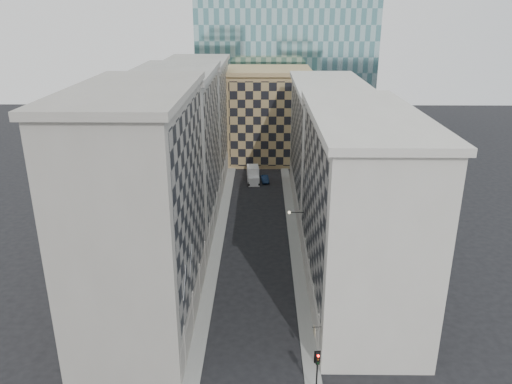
{
  "coord_description": "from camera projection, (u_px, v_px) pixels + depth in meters",
  "views": [
    {
      "loc": [
        0.74,
        -33.55,
        30.38
      ],
      "look_at": [
        0.15,
        14.67,
        12.39
      ],
      "focal_mm": 35.0,
      "sensor_mm": 36.0,
      "label": 1
    }
  ],
  "objects": [
    {
      "name": "traffic_light",
      "position": [
        317.0,
        364.0,
        40.4
      ],
      "size": [
        0.53,
        0.47,
        4.2
      ],
      "rotation": [
        0.0,
        0.0,
        0.09
      ],
      "color": "black",
      "rests_on": "sidewalk_east"
    },
    {
      "name": "dark_car",
      "position": [
        265.0,
        179.0,
        91.79
      ],
      "size": [
        1.75,
        3.85,
        1.22
      ],
      "primitive_type": "imported",
      "rotation": [
        0.0,
        0.0,
        0.13
      ],
      "color": "#10203C",
      "rests_on": "ground"
    },
    {
      "name": "bracket_lamp",
      "position": [
        291.0,
        212.0,
        62.32
      ],
      "size": [
        1.98,
        0.36,
        0.36
      ],
      "color": "black",
      "rests_on": "ground"
    },
    {
      "name": "box_truck",
      "position": [
        253.0,
        176.0,
        91.57
      ],
      "size": [
        2.47,
        5.23,
        2.79
      ],
      "rotation": [
        0.0,
        0.0,
        0.08
      ],
      "color": "white",
      "rests_on": "ground"
    },
    {
      "name": "bldg_left_b",
      "position": [
        178.0,
        153.0,
        69.14
      ],
      "size": [
        10.8,
        22.8,
        22.7
      ],
      "color": "gray",
      "rests_on": "ground"
    },
    {
      "name": "bldg_left_a",
      "position": [
        142.0,
        210.0,
        48.35
      ],
      "size": [
        10.8,
        22.8,
        23.7
      ],
      "color": "gray",
      "rests_on": "ground"
    },
    {
      "name": "shop_sign",
      "position": [
        315.0,
        331.0,
        43.46
      ],
      "size": [
        0.85,
        0.74,
        0.82
      ],
      "rotation": [
        0.0,
        0.0,
        0.07
      ],
      "color": "black",
      "rests_on": "ground"
    },
    {
      "name": "church_tower",
      "position": [
        259.0,
        23.0,
        109.46
      ],
      "size": [
        7.2,
        7.2,
        51.5
      ],
      "color": "#2D2823",
      "rests_on": "ground"
    },
    {
      "name": "sidewalk_east",
      "position": [
        294.0,
        236.0,
        70.07
      ],
      "size": [
        1.5,
        100.0,
        0.15
      ],
      "primitive_type": "cube",
      "color": "gray",
      "rests_on": "ground"
    },
    {
      "name": "tan_block",
      "position": [
        268.0,
        115.0,
        102.34
      ],
      "size": [
        16.8,
        14.8,
        18.8
      ],
      "color": "tan",
      "rests_on": "ground"
    },
    {
      "name": "bldg_right_a",
      "position": [
        358.0,
        210.0,
        52.37
      ],
      "size": [
        10.8,
        26.8,
        20.7
      ],
      "color": "beige",
      "rests_on": "ground"
    },
    {
      "name": "bldg_right_b",
      "position": [
        327.0,
        146.0,
        77.83
      ],
      "size": [
        10.8,
        28.8,
        19.7
      ],
      "color": "beige",
      "rests_on": "ground"
    },
    {
      "name": "flagpoles_left",
      "position": [
        188.0,
        271.0,
        44.95
      ],
      "size": [
        0.1,
        6.33,
        2.33
      ],
      "color": "gray",
      "rests_on": "ground"
    },
    {
      "name": "bldg_left_c",
      "position": [
        198.0,
        122.0,
        89.92
      ],
      "size": [
        10.8,
        22.8,
        21.7
      ],
      "color": "gray",
      "rests_on": "ground"
    },
    {
      "name": "sidewalk_west",
      "position": [
        219.0,
        236.0,
        70.19
      ],
      "size": [
        1.5,
        100.0,
        0.15
      ],
      "primitive_type": "cube",
      "color": "gray",
      "rests_on": "ground"
    }
  ]
}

